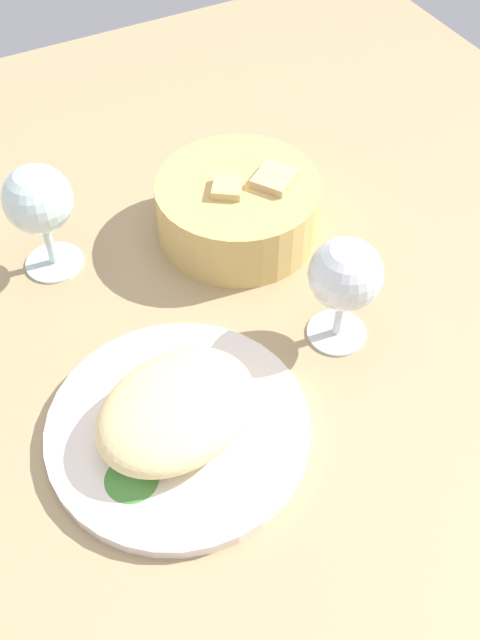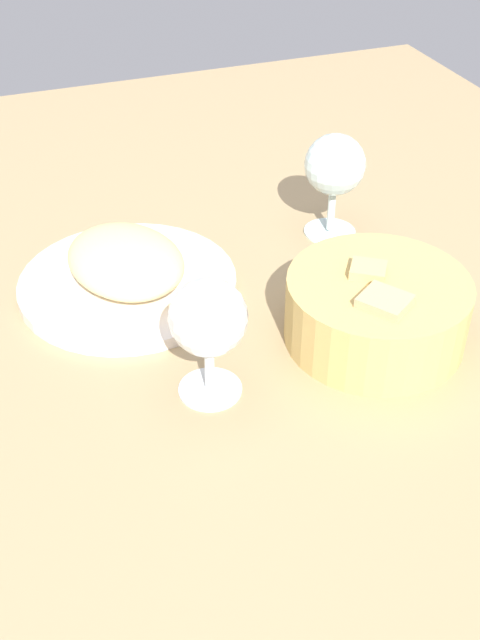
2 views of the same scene
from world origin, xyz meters
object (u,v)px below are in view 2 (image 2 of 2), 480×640
at_px(bread_basket, 376,310).
at_px(wine_glass_far, 335,169).
at_px(plate, 128,283).
at_px(wine_glass_near, 208,322).

distance_m(bread_basket, wine_glass_far, 0.23).
distance_m(plate, wine_glass_near, 0.22).
bearing_deg(bread_basket, wine_glass_near, -84.52).
relative_size(plate, wine_glass_near, 1.97).
bearing_deg(wine_glass_far, wine_glass_near, -45.95).
xyz_separation_m(wine_glass_near, wine_glass_far, (-0.24, 0.25, 0.01)).
bearing_deg(wine_glass_near, wine_glass_far, 134.05).
height_order(wine_glass_near, wine_glass_far, wine_glass_far).
height_order(plate, wine_glass_far, wine_glass_far).
xyz_separation_m(bread_basket, wine_glass_far, (-0.22, 0.05, 0.05)).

